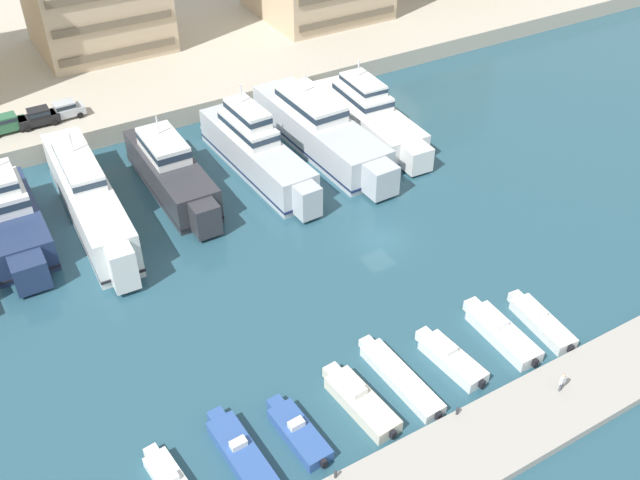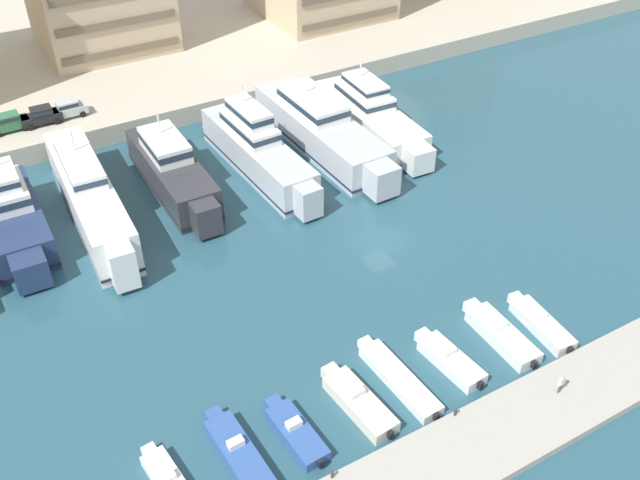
# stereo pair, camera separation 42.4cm
# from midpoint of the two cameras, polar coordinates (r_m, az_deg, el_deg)

# --- Properties ---
(ground_plane) EXTENTS (400.00, 400.00, 0.00)m
(ground_plane) POSITION_cam_midpoint_polar(r_m,az_deg,el_deg) (62.12, 4.57, 0.12)
(ground_plane) COLOR #285160
(quay_promenade) EXTENTS (180.00, 70.00, 2.14)m
(quay_promenade) POSITION_cam_midpoint_polar(r_m,az_deg,el_deg) (112.38, -14.38, 17.64)
(quay_promenade) COLOR #BCB29E
(quay_promenade) RESTS_ON ground
(pier_dock) EXTENTS (120.00, 5.41, 0.65)m
(pier_dock) POSITION_cam_midpoint_polar(r_m,az_deg,el_deg) (51.02, 18.26, -12.22)
(pier_dock) COLOR #A8A399
(pier_dock) RESTS_ON ground
(yacht_navy_left) EXTENTS (5.06, 16.11, 7.88)m
(yacht_navy_left) POSITION_cam_midpoint_polar(r_m,az_deg,el_deg) (66.26, -23.75, 1.61)
(yacht_navy_left) COLOR navy
(yacht_navy_left) RESTS_ON ground
(yacht_white_mid_left) EXTENTS (4.36, 22.45, 7.50)m
(yacht_white_mid_left) POSITION_cam_midpoint_polar(r_m,az_deg,el_deg) (65.91, -18.18, 3.18)
(yacht_white_mid_left) COLOR white
(yacht_white_mid_left) RESTS_ON ground
(yacht_charcoal_center_left) EXTENTS (4.21, 17.40, 6.92)m
(yacht_charcoal_center_left) POSITION_cam_midpoint_polar(r_m,az_deg,el_deg) (68.29, -11.97, 5.33)
(yacht_charcoal_center_left) COLOR #333338
(yacht_charcoal_center_left) RESTS_ON ground
(yacht_silver_center) EXTENTS (4.62, 19.86, 8.32)m
(yacht_silver_center) POSITION_cam_midpoint_polar(r_m,az_deg,el_deg) (69.96, -5.30, 7.17)
(yacht_silver_center) COLOR silver
(yacht_silver_center) RESTS_ON ground
(yacht_silver_center_right) EXTENTS (5.60, 22.70, 6.91)m
(yacht_silver_center_right) POSITION_cam_midpoint_polar(r_m,az_deg,el_deg) (73.81, -0.17, 8.85)
(yacht_silver_center_right) COLOR silver
(yacht_silver_center_right) RESTS_ON ground
(yacht_white_mid_right) EXTENTS (5.29, 19.59, 7.26)m
(yacht_white_mid_right) POSITION_cam_midpoint_polar(r_m,az_deg,el_deg) (77.03, 3.75, 9.98)
(yacht_white_mid_right) COLOR white
(yacht_white_mid_right) RESTS_ON ground
(motorboat_blue_left) EXTENTS (2.18, 7.44, 1.40)m
(motorboat_blue_left) POSITION_cam_midpoint_polar(r_m,az_deg,el_deg) (46.22, -6.60, -16.60)
(motorboat_blue_left) COLOR #33569E
(motorboat_blue_left) RESTS_ON ground
(motorboat_blue_mid_left) EXTENTS (2.14, 6.20, 1.28)m
(motorboat_blue_mid_left) POSITION_cam_midpoint_polar(r_m,az_deg,el_deg) (46.97, -2.03, -15.10)
(motorboat_blue_mid_left) COLOR #33569E
(motorboat_blue_mid_left) RESTS_ON ground
(motorboat_cream_center_left) EXTENTS (2.49, 7.09, 1.50)m
(motorboat_cream_center_left) POSITION_cam_midpoint_polar(r_m,az_deg,el_deg) (48.41, 2.99, -12.78)
(motorboat_cream_center_left) COLOR beige
(motorboat_cream_center_left) RESTS_ON ground
(motorboat_white_center) EXTENTS (2.07, 8.43, 0.84)m
(motorboat_white_center) POSITION_cam_midpoint_polar(r_m,az_deg,el_deg) (50.14, 6.17, -10.89)
(motorboat_white_center) COLOR white
(motorboat_white_center) RESTS_ON ground
(motorboat_white_center_right) EXTENTS (2.31, 6.38, 1.38)m
(motorboat_white_center_right) POSITION_cam_midpoint_polar(r_m,az_deg,el_deg) (51.68, 10.19, -9.32)
(motorboat_white_center_right) COLOR white
(motorboat_white_center_right) RESTS_ON ground
(motorboat_white_mid_right) EXTENTS (2.12, 7.41, 1.46)m
(motorboat_white_mid_right) POSITION_cam_midpoint_polar(r_m,az_deg,el_deg) (54.20, 14.09, -7.23)
(motorboat_white_mid_right) COLOR white
(motorboat_white_mid_right) RESTS_ON ground
(motorboat_white_right) EXTENTS (2.17, 6.73, 1.30)m
(motorboat_white_right) POSITION_cam_midpoint_polar(r_m,az_deg,el_deg) (55.90, 17.06, -6.29)
(motorboat_white_right) COLOR white
(motorboat_white_right) RESTS_ON ground
(car_green_left) EXTENTS (4.15, 2.01, 1.80)m
(car_green_left) POSITION_cam_midpoint_polar(r_m,az_deg,el_deg) (79.44, -23.99, 8.52)
(car_green_left) COLOR #2D6642
(car_green_left) RESTS_ON quay_promenade
(car_black_mid_left) EXTENTS (4.11, 1.94, 1.80)m
(car_black_mid_left) POSITION_cam_midpoint_polar(r_m,az_deg,el_deg) (79.54, -21.74, 9.16)
(car_black_mid_left) COLOR black
(car_black_mid_left) RESTS_ON quay_promenade
(car_silver_center_left) EXTENTS (4.17, 2.06, 1.80)m
(car_silver_center_left) POSITION_cam_midpoint_polar(r_m,az_deg,el_deg) (80.02, -19.93, 9.78)
(car_silver_center_left) COLOR #B7BCC1
(car_silver_center_left) RESTS_ON quay_promenade
(pedestrian_near_edge) EXTENTS (0.62, 0.26, 1.61)m
(pedestrian_near_edge) POSITION_cam_midpoint_polar(r_m,az_deg,el_deg) (50.62, 18.62, -10.62)
(pedestrian_near_edge) COLOR #4C515B
(pedestrian_near_edge) RESTS_ON pier_dock
(bollard_west) EXTENTS (0.20, 0.20, 0.61)m
(bollard_west) POSITION_cam_midpoint_polar(r_m,az_deg,el_deg) (44.53, 0.96, -18.20)
(bollard_west) COLOR #2D2D33
(bollard_west) RESTS_ON pier_dock
(bollard_west_mid) EXTENTS (0.20, 0.20, 0.61)m
(bollard_west_mid) POSITION_cam_midpoint_polar(r_m,az_deg,el_deg) (48.08, 10.69, -13.27)
(bollard_west_mid) COLOR #2D2D33
(bollard_west_mid) RESTS_ON pier_dock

